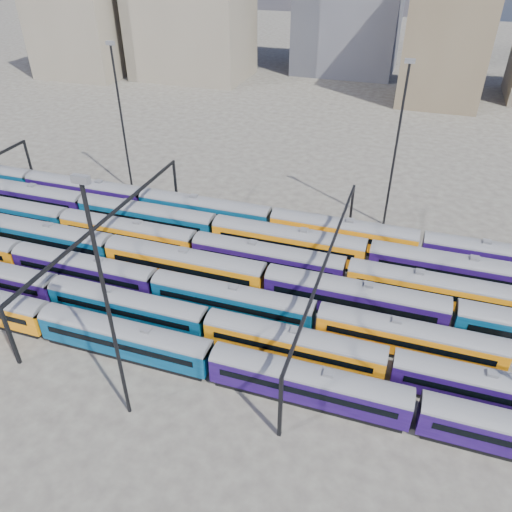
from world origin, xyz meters
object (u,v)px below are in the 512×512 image
(rake_0, at_px, (416,407))
(rake_2, at_px, (84,267))
(rake_1, at_px, (390,364))
(mast_2, at_px, (107,302))

(rake_0, bearing_deg, rake_2, 166.99)
(rake_0, height_order, rake_2, rake_2)
(rake_0, xyz_separation_m, rake_1, (-2.93, 5.00, -0.03))
(rake_2, xyz_separation_m, mast_2, (16.34, -17.00, 11.27))
(rake_2, distance_m, mast_2, 26.13)
(rake_0, bearing_deg, rake_1, 120.38)
(rake_1, bearing_deg, mast_2, -153.43)
(rake_0, xyz_separation_m, rake_2, (-43.26, 10.00, 0.02))
(rake_0, distance_m, rake_1, 5.80)
(rake_1, height_order, mast_2, mast_2)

